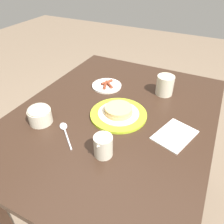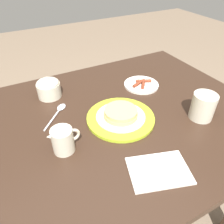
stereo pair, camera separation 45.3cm
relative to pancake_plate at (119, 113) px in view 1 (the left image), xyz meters
name	(u,v)px [view 1 (the left image)]	position (x,y,z in m)	size (l,w,h in m)	color
ground_plane	(114,205)	(0.01, 0.02, -0.79)	(8.00, 8.00, 0.00)	#7A6651
dining_table	(114,136)	(0.01, 0.02, -0.16)	(1.11, 0.87, 0.78)	#332116
pancake_plate	(119,113)	(0.00, 0.00, 0.00)	(0.25, 0.25, 0.05)	#AAC628
side_plate_bacon	(107,85)	(0.21, 0.17, -0.01)	(0.16, 0.16, 0.02)	silver
coffee_mug	(165,85)	(0.28, -0.13, 0.04)	(0.12, 0.09, 0.10)	beige
creamer_pitcher	(103,146)	(-0.24, -0.05, 0.03)	(0.11, 0.07, 0.09)	beige
sugar_bowl	(40,114)	(-0.19, 0.28, 0.03)	(0.10, 0.10, 0.09)	beige
napkin	(175,135)	(-0.02, -0.26, -0.01)	(0.20, 0.17, 0.01)	silver
spoon	(65,130)	(-0.19, 0.15, -0.01)	(0.13, 0.14, 0.01)	silver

